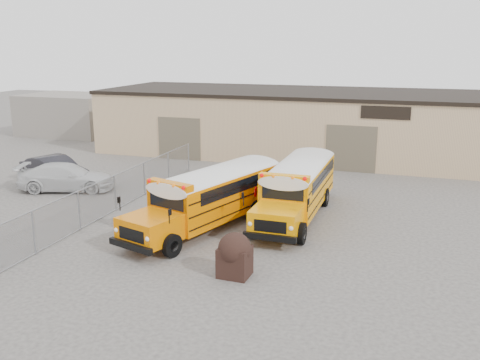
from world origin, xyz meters
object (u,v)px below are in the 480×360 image
(car_white, at_px, (66,177))
(car_dark, at_px, (55,171))
(school_bus_right, at_px, (318,161))
(tarp_bundle, at_px, (235,254))
(school_bus_left, at_px, (276,170))

(car_white, height_order, car_dark, car_dark)
(school_bus_right, relative_size, car_white, 1.73)
(school_bus_right, xyz_separation_m, tarp_bundle, (-0.60, -13.08, -0.70))
(school_bus_left, height_order, tarp_bundle, school_bus_left)
(tarp_bundle, height_order, car_white, tarp_bundle)
(car_white, bearing_deg, school_bus_left, -97.87)
(school_bus_left, height_order, school_bus_right, school_bus_left)
(school_bus_left, bearing_deg, school_bus_right, 60.75)
(school_bus_right, xyz_separation_m, car_white, (-13.30, -5.20, -0.77))
(tarp_bundle, height_order, car_dark, car_dark)
(school_bus_right, relative_size, car_dark, 1.82)
(school_bus_left, distance_m, car_dark, 13.08)
(school_bus_left, xyz_separation_m, tarp_bundle, (1.10, -10.05, -0.71))
(school_bus_left, relative_size, car_white, 1.78)
(school_bus_right, distance_m, tarp_bundle, 13.11)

